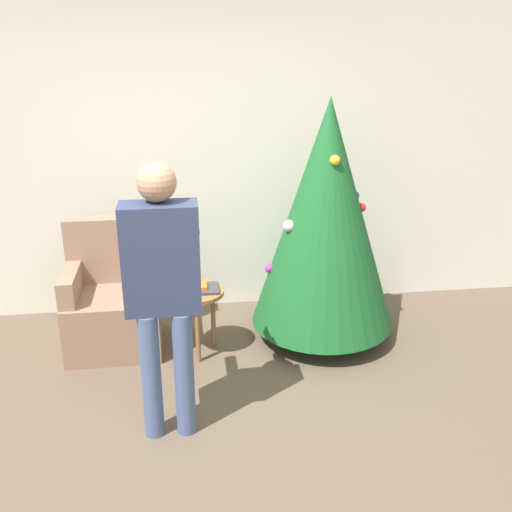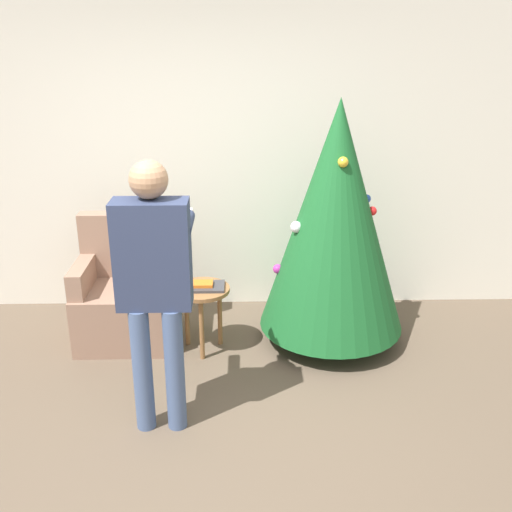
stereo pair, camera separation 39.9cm
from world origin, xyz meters
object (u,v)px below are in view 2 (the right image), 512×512
armchair (125,297)px  side_stool (202,298)px  person_standing (154,275)px  christmas_tree (335,218)px

armchair → side_stool: armchair is taller
armchair → side_stool: (0.63, -0.22, 0.09)m
person_standing → side_stool: person_standing is taller
armchair → person_standing: size_ratio=0.58×
christmas_tree → person_standing: christmas_tree is taller
person_standing → side_stool: 1.10m
armchair → person_standing: 1.38m
armchair → person_standing: person_standing is taller
armchair → person_standing: bearing=-69.2°
side_stool → christmas_tree: bearing=7.9°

